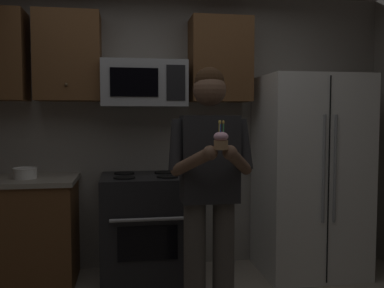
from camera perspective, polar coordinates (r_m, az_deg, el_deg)
wall_back at (r=4.06m, az=-4.53°, el=1.84°), size 4.40×0.10×2.60m
oven_range at (r=3.78m, az=-6.29°, el=-11.18°), size 0.76×0.70×0.93m
microwave at (r=3.78m, az=-6.52°, el=8.06°), size 0.74×0.41×0.40m
refrigerator at (r=4.01m, az=15.66°, el=-4.03°), size 0.90×0.75×1.80m
cabinet_row_upper at (r=3.88m, az=-15.27°, el=11.27°), size 2.78×0.36×0.76m
bowl_large_white at (r=3.76m, az=-21.70°, el=-3.64°), size 0.20×0.20×0.09m
person at (r=2.84m, az=2.41°, el=-5.14°), size 0.60×0.48×1.76m
cupcake at (r=2.48m, az=3.95°, el=0.52°), size 0.09×0.09×0.17m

